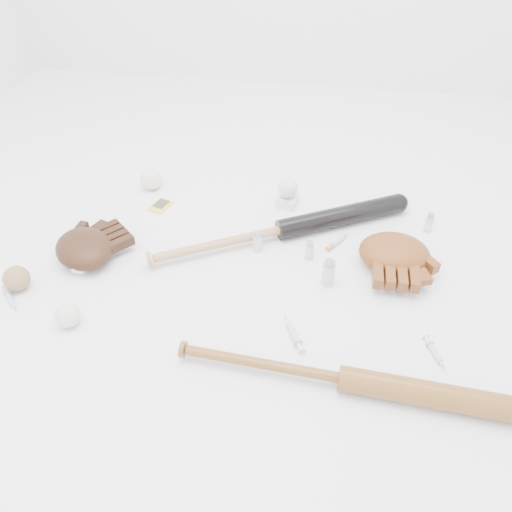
# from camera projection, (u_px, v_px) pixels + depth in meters

# --- Properties ---
(bat_dark) EXTENTS (0.86, 0.51, 0.07)m
(bat_dark) POSITION_uv_depth(u_px,v_px,m) (282.00, 230.00, 1.64)
(bat_dark) COLOR black
(bat_dark) RESTS_ON ground
(bat_wood) EXTENTS (0.87, 0.12, 0.06)m
(bat_wood) POSITION_uv_depth(u_px,v_px,m) (343.00, 378.00, 1.21)
(bat_wood) COLOR brown
(bat_wood) RESTS_ON ground
(glove_dark) EXTENTS (0.34, 0.34, 0.09)m
(glove_dark) POSITION_uv_depth(u_px,v_px,m) (84.00, 248.00, 1.55)
(glove_dark) COLOR black
(glove_dark) RESTS_ON ground
(glove_tan) EXTENTS (0.26, 0.26, 0.09)m
(glove_tan) POSITION_uv_depth(u_px,v_px,m) (394.00, 253.00, 1.54)
(glove_tan) COLOR brown
(glove_tan) RESTS_ON ground
(trading_card) EXTENTS (0.08, 0.10, 0.00)m
(trading_card) POSITION_uv_depth(u_px,v_px,m) (161.00, 206.00, 1.80)
(trading_card) COLOR yellow
(trading_card) RESTS_ON ground
(pedestal) EXTENTS (0.08, 0.08, 0.04)m
(pedestal) POSITION_uv_depth(u_px,v_px,m) (287.00, 201.00, 1.79)
(pedestal) COLOR white
(pedestal) RESTS_ON ground
(baseball_on_pedestal) EXTENTS (0.07, 0.07, 0.07)m
(baseball_on_pedestal) POSITION_uv_depth(u_px,v_px,m) (288.00, 188.00, 1.76)
(baseball_on_pedestal) COLOR white
(baseball_on_pedestal) RESTS_ON pedestal
(baseball_left) EXTENTS (0.07, 0.07, 0.07)m
(baseball_left) POSITION_uv_depth(u_px,v_px,m) (79.00, 264.00, 1.52)
(baseball_left) COLOR white
(baseball_left) RESTS_ON ground
(baseball_upper) EXTENTS (0.08, 0.08, 0.08)m
(baseball_upper) POSITION_uv_depth(u_px,v_px,m) (151.00, 179.00, 1.86)
(baseball_upper) COLOR white
(baseball_upper) RESTS_ON ground
(baseball_mid) EXTENTS (0.07, 0.07, 0.07)m
(baseball_mid) POSITION_uv_depth(u_px,v_px,m) (67.00, 315.00, 1.36)
(baseball_mid) COLOR white
(baseball_mid) RESTS_ON ground
(baseball_aged) EXTENTS (0.08, 0.08, 0.08)m
(baseball_aged) POSITION_uv_depth(u_px,v_px,m) (17.00, 278.00, 1.46)
(baseball_aged) COLOR olive
(baseball_aged) RESTS_ON ground
(syringe_0) EXTENTS (0.11, 0.11, 0.02)m
(syringe_0) POSITION_uv_depth(u_px,v_px,m) (10.00, 299.00, 1.44)
(syringe_0) COLOR #ADBCC6
(syringe_0) RESTS_ON ground
(syringe_1) EXTENTS (0.09, 0.15, 0.02)m
(syringe_1) POSITION_uv_depth(u_px,v_px,m) (293.00, 334.00, 1.34)
(syringe_1) COLOR #ADBCC6
(syringe_1) RESTS_ON ground
(syringe_2) EXTENTS (0.09, 0.12, 0.02)m
(syringe_2) POSITION_uv_depth(u_px,v_px,m) (338.00, 242.00, 1.64)
(syringe_2) COLOR #ADBCC6
(syringe_2) RESTS_ON ground
(syringe_3) EXTENTS (0.07, 0.13, 0.02)m
(syringe_3) POSITION_uv_depth(u_px,v_px,m) (435.00, 353.00, 1.29)
(syringe_3) COLOR #ADBCC6
(syringe_3) RESTS_ON ground
(vial_0) EXTENTS (0.03, 0.03, 0.07)m
(vial_0) POSITION_uv_depth(u_px,v_px,m) (429.00, 222.00, 1.67)
(vial_0) COLOR silver
(vial_0) RESTS_ON ground
(vial_1) EXTENTS (0.03, 0.03, 0.07)m
(vial_1) POSITION_uv_depth(u_px,v_px,m) (356.00, 211.00, 1.72)
(vial_1) COLOR silver
(vial_1) RESTS_ON ground
(vial_2) EXTENTS (0.03, 0.03, 0.07)m
(vial_2) POSITION_uv_depth(u_px,v_px,m) (309.00, 250.00, 1.56)
(vial_2) COLOR silver
(vial_2) RESTS_ON ground
(vial_3) EXTENTS (0.04, 0.04, 0.09)m
(vial_3) POSITION_uv_depth(u_px,v_px,m) (329.00, 272.00, 1.47)
(vial_3) COLOR silver
(vial_3) RESTS_ON ground
(vial_4) EXTENTS (0.03, 0.03, 0.07)m
(vial_4) POSITION_uv_depth(u_px,v_px,m) (258.00, 241.00, 1.59)
(vial_4) COLOR silver
(vial_4) RESTS_ON ground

